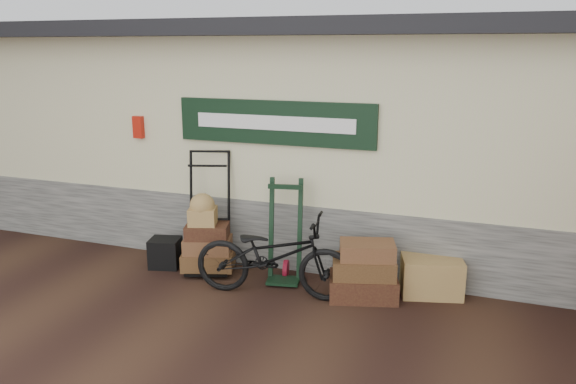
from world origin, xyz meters
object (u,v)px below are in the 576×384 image
object	(u,v)px
bicycle	(274,251)
green_barrow	(285,231)
black_trunk	(165,253)
suitcase_stack	(364,270)
porter_trolley	(209,211)
wicker_hamper	(431,276)

from	to	relation	value
bicycle	green_barrow	bearing A→B (deg)	-3.40
green_barrow	black_trunk	xyz separation A→B (m)	(-1.66, -0.13, -0.45)
suitcase_stack	bicycle	xyz separation A→B (m)	(-1.01, -0.30, 0.20)
porter_trolley	suitcase_stack	bearing A→B (deg)	-23.45
black_trunk	bicycle	bearing A→B (deg)	-11.39
bicycle	black_trunk	bearing A→B (deg)	71.67
green_barrow	suitcase_stack	bearing A→B (deg)	-19.90
suitcase_stack	bicycle	size ratio (longest dim) A/B	0.41
suitcase_stack	wicker_hamper	distance (m)	0.84
black_trunk	bicycle	xyz separation A→B (m)	(1.69, -0.34, 0.36)
suitcase_stack	black_trunk	xyz separation A→B (m)	(-2.70, 0.05, -0.15)
green_barrow	bicycle	size ratio (longest dim) A/B	0.68
black_trunk	bicycle	distance (m)	1.76
green_barrow	wicker_hamper	distance (m)	1.84
green_barrow	wicker_hamper	world-z (taller)	green_barrow
wicker_hamper	bicycle	xyz separation A→B (m)	(-1.75, -0.66, 0.32)
wicker_hamper	bicycle	bearing A→B (deg)	-159.38
wicker_hamper	bicycle	size ratio (longest dim) A/B	0.37
suitcase_stack	porter_trolley	bearing A→B (deg)	174.42
green_barrow	wicker_hamper	bearing A→B (deg)	-4.36
porter_trolley	suitcase_stack	distance (m)	2.17
wicker_hamper	black_trunk	bearing A→B (deg)	-174.71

